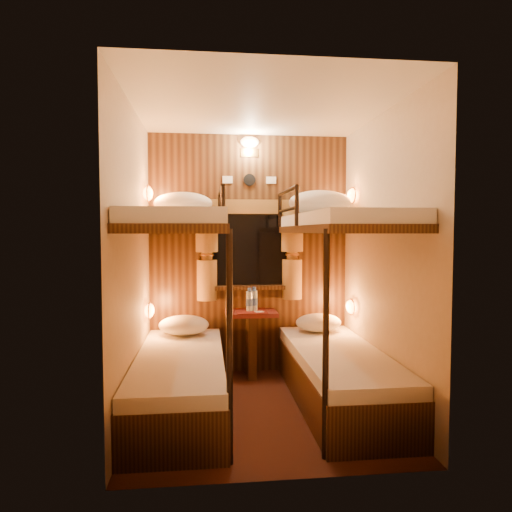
{
  "coord_description": "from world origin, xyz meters",
  "views": [
    {
      "loc": [
        -0.44,
        -3.57,
        1.43
      ],
      "look_at": [
        -0.03,
        0.15,
        1.23
      ],
      "focal_mm": 32.0,
      "sensor_mm": 36.0,
      "label": 1
    }
  ],
  "objects": [
    {
      "name": "floor",
      "position": [
        0.0,
        0.0,
        0.0
      ],
      "size": [
        2.1,
        2.1,
        0.0
      ],
      "primitive_type": "plane",
      "color": "#37180F",
      "rests_on": "ground"
    },
    {
      "name": "ceiling",
      "position": [
        0.0,
        0.0,
        2.4
      ],
      "size": [
        2.1,
        2.1,
        0.0
      ],
      "primitive_type": "plane",
      "rotation": [
        3.14,
        0.0,
        0.0
      ],
      "color": "silver",
      "rests_on": "wall_back"
    },
    {
      "name": "wall_back",
      "position": [
        0.0,
        1.05,
        1.2
      ],
      "size": [
        2.4,
        0.0,
        2.4
      ],
      "primitive_type": "plane",
      "rotation": [
        1.57,
        0.0,
        0.0
      ],
      "color": "#C6B293",
      "rests_on": "floor"
    },
    {
      "name": "wall_front",
      "position": [
        0.0,
        -1.05,
        1.2
      ],
      "size": [
        2.4,
        0.0,
        2.4
      ],
      "primitive_type": "plane",
      "rotation": [
        -1.57,
        0.0,
        0.0
      ],
      "color": "#C6B293",
      "rests_on": "floor"
    },
    {
      "name": "wall_left",
      "position": [
        -1.0,
        0.0,
        1.2
      ],
      "size": [
        0.0,
        2.4,
        2.4
      ],
      "primitive_type": "plane",
      "rotation": [
        1.57,
        0.0,
        1.57
      ],
      "color": "#C6B293",
      "rests_on": "floor"
    },
    {
      "name": "wall_right",
      "position": [
        1.0,
        0.0,
        1.2
      ],
      "size": [
        0.0,
        2.4,
        2.4
      ],
      "primitive_type": "plane",
      "rotation": [
        1.57,
        0.0,
        -1.57
      ],
      "color": "#C6B293",
      "rests_on": "floor"
    },
    {
      "name": "back_panel",
      "position": [
        0.0,
        1.04,
        1.2
      ],
      "size": [
        2.0,
        0.03,
        2.4
      ],
      "primitive_type": "cube",
      "color": "black",
      "rests_on": "floor"
    },
    {
      "name": "bunk_left",
      "position": [
        -0.65,
        0.07,
        0.56
      ],
      "size": [
        0.72,
        1.9,
        1.82
      ],
      "color": "black",
      "rests_on": "floor"
    },
    {
      "name": "bunk_right",
      "position": [
        0.65,
        0.07,
        0.56
      ],
      "size": [
        0.72,
        1.9,
        1.82
      ],
      "color": "black",
      "rests_on": "floor"
    },
    {
      "name": "window",
      "position": [
        0.0,
        1.0,
        1.18
      ],
      "size": [
        1.0,
        0.12,
        0.79
      ],
      "color": "black",
      "rests_on": "back_panel"
    },
    {
      "name": "curtains",
      "position": [
        0.0,
        0.97,
        1.26
      ],
      "size": [
        1.1,
        0.22,
        1.0
      ],
      "color": "olive",
      "rests_on": "back_panel"
    },
    {
      "name": "back_fixtures",
      "position": [
        0.0,
        1.0,
        2.25
      ],
      "size": [
        0.54,
        0.09,
        0.48
      ],
      "color": "black",
      "rests_on": "back_panel"
    },
    {
      "name": "reading_lamps",
      "position": [
        -0.0,
        0.7,
        1.24
      ],
      "size": [
        2.0,
        0.2,
        1.25
      ],
      "color": "orange",
      "rests_on": "wall_left"
    },
    {
      "name": "table",
      "position": [
        0.0,
        0.85,
        0.41
      ],
      "size": [
        0.5,
        0.34,
        0.66
      ],
      "color": "#591B14",
      "rests_on": "floor"
    },
    {
      "name": "bottle_left",
      "position": [
        -0.02,
        0.85,
        0.75
      ],
      "size": [
        0.07,
        0.07,
        0.23
      ],
      "rotation": [
        0.0,
        0.0,
        -0.24
      ],
      "color": "#99BFE5",
      "rests_on": "table"
    },
    {
      "name": "bottle_right",
      "position": [
        0.03,
        0.87,
        0.75
      ],
      "size": [
        0.07,
        0.07,
        0.24
      ],
      "rotation": [
        0.0,
        0.0,
        0.22
      ],
      "color": "#99BFE5",
      "rests_on": "table"
    },
    {
      "name": "sachet_a",
      "position": [
        0.07,
        0.78,
        0.65
      ],
      "size": [
        0.1,
        0.09,
        0.01
      ],
      "primitive_type": "cube",
      "rotation": [
        0.0,
        0.0,
        0.29
      ],
      "color": "silver",
      "rests_on": "table"
    },
    {
      "name": "sachet_b",
      "position": [
        0.02,
        0.92,
        0.65
      ],
      "size": [
        0.08,
        0.07,
        0.01
      ],
      "primitive_type": "cube",
      "rotation": [
        0.0,
        0.0,
        0.23
      ],
      "color": "silver",
      "rests_on": "table"
    },
    {
      "name": "pillow_lower_left",
      "position": [
        -0.65,
        0.74,
        0.55
      ],
      "size": [
        0.47,
        0.34,
        0.19
      ],
      "primitive_type": "ellipsoid",
      "color": "silver",
      "rests_on": "bunk_left"
    },
    {
      "name": "pillow_lower_right",
      "position": [
        0.65,
        0.74,
        0.54
      ],
      "size": [
        0.45,
        0.32,
        0.18
      ],
      "primitive_type": "ellipsoid",
      "color": "silver",
      "rests_on": "bunk_right"
    },
    {
      "name": "pillow_upper_left",
      "position": [
        -0.65,
        0.79,
        1.7
      ],
      "size": [
        0.55,
        0.39,
        0.22
      ],
      "primitive_type": "ellipsoid",
      "color": "silver",
      "rests_on": "bunk_left"
    },
    {
      "name": "pillow_upper_right",
      "position": [
        0.65,
        0.72,
        1.71
      ],
      "size": [
        0.61,
        0.43,
        0.24
      ],
      "primitive_type": "ellipsoid",
      "color": "silver",
      "rests_on": "bunk_right"
    }
  ]
}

